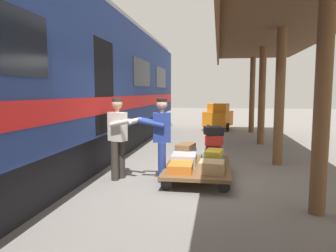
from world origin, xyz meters
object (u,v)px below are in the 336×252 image
Objects in this scene: suitcase_navy_fabric at (187,154)px; porter_in_overalls at (161,137)px; porter_by_door at (118,136)px; suitcase_cream_canvas at (213,155)px; suitcase_brown_leather at (186,147)px; suitcase_tan_vintage at (212,167)px; suitcase_teal_softside at (212,161)px; suitcase_orange_carryall at (181,167)px; suitcase_red_plastic at (214,140)px; suitcase_gray_aluminum at (184,159)px; train_car at (41,82)px; suitcase_black_hardshell at (213,131)px; suitcase_burgundy_valise at (214,147)px; baggage_tug at (218,117)px; suitcase_yellow_case at (214,153)px; luggage_cart at (198,167)px.

suitcase_navy_fabric is 1.13m from porter_in_overalls.
suitcase_cream_canvas is at bearing -154.94° from porter_by_door.
suitcase_navy_fabric is 0.18m from suitcase_brown_leather.
suitcase_tan_vintage is 1.21m from porter_in_overalls.
suitcase_cream_canvas is 0.60m from suitcase_teal_softside.
porter_by_door is at bearing 25.06° from suitcase_cream_canvas.
suitcase_navy_fabric reaches higher than suitcase_orange_carryall.
suitcase_gray_aluminum is at bearing 41.32° from suitcase_red_plastic.
suitcase_black_hardshell is at bearing -171.63° from train_car.
baggage_tug is (-0.08, -8.24, 0.04)m from suitcase_burgundy_valise.
suitcase_tan_vintage is 1.34m from suitcase_navy_fabric.
suitcase_red_plastic is at bearing -138.68° from suitcase_gray_aluminum.
train_car is at bearing 65.99° from baggage_tug.
porter_by_door is (1.35, 0.31, 0.52)m from suitcase_gray_aluminum.
suitcase_tan_vintage is 9.43m from baggage_tug.
suitcase_cream_canvas is at bearing 180.00° from suitcase_navy_fabric.
train_car is 39.37× the size of suitcase_tan_vintage.
suitcase_brown_leather is 1.03× the size of suitcase_yellow_case.
suitcase_tan_vintage reaches higher than suitcase_navy_fabric.
train_car reaches higher than suitcase_orange_carryall.
suitcase_teal_softside is at bearing 87.62° from suitcase_burgundy_valise.
luggage_cart is 1.81m from porter_by_door.
suitcase_tan_vintage is at bearing 116.58° from suitcase_navy_fabric.
baggage_tug reaches higher than suitcase_cream_canvas.
suitcase_orange_carryall is at bearing 169.82° from train_car.
suitcase_yellow_case is at bearing 137.14° from suitcase_navy_fabric.
suitcase_navy_fabric is 0.88m from suitcase_yellow_case.
suitcase_red_plastic is at bearing -156.41° from porter_by_door.
suitcase_red_plastic is 2.16m from porter_by_door.
suitcase_gray_aluminum is 0.99m from suitcase_black_hardshell.
suitcase_tan_vintage is at bearing 87.00° from suitcase_yellow_case.
suitcase_navy_fabric is (0.00, -0.60, -0.01)m from suitcase_gray_aluminum.
suitcase_brown_leather is (0.62, -1.16, 0.17)m from suitcase_tan_vintage.
suitcase_cream_canvas reaches higher than suitcase_orange_carryall.
suitcase_cream_canvas is 0.96× the size of suitcase_red_plastic.
suitcase_black_hardshell is at bearing 94.32° from suitcase_cream_canvas.
train_car is 3.69m from suitcase_navy_fabric.
suitcase_teal_softside is 0.62m from suitcase_burgundy_valise.
suitcase_teal_softside reaches higher than suitcase_orange_carryall.
suitcase_cream_canvas is 2.21m from porter_by_door.
suitcase_yellow_case is (-0.63, -0.01, 0.15)m from suitcase_gray_aluminum.
suitcase_burgundy_valise reaches higher than suitcase_cream_canvas.
suitcase_navy_fabric is at bearing -116.58° from porter_in_overalls.
luggage_cart is at bearing 59.33° from suitcase_red_plastic.
suitcase_gray_aluminum reaches higher than luggage_cart.
suitcase_gray_aluminum is 0.91m from suitcase_red_plastic.
suitcase_cream_canvas is 0.18m from suitcase_burgundy_valise.
suitcase_black_hardshell is (-0.00, 0.05, 0.56)m from suitcase_cream_canvas.
porter_in_overalls is (0.42, 0.86, 0.35)m from suitcase_brown_leather.
porter_in_overalls is 0.90m from porter_by_door.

